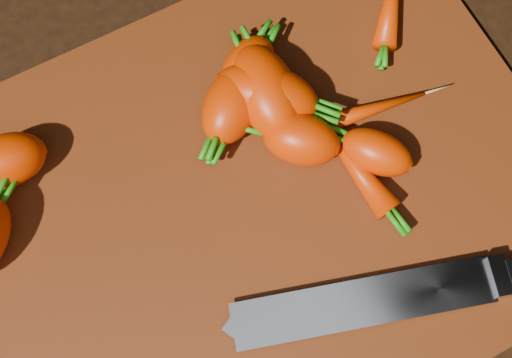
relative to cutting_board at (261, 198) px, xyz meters
name	(u,v)px	position (x,y,z in m)	size (l,w,h in m)	color
ground	(261,202)	(0.00, 0.00, -0.01)	(2.00, 2.00, 0.01)	black
cutting_board	(261,198)	(0.00, 0.00, 0.00)	(0.50, 0.40, 0.01)	maroon
carrot_1	(7,161)	(-0.17, 0.12, 0.03)	(0.07, 0.04, 0.04)	red
carrot_2	(266,95)	(0.04, 0.07, 0.03)	(0.09, 0.05, 0.05)	red
carrot_3	(266,92)	(0.04, 0.07, 0.03)	(0.09, 0.05, 0.05)	red
carrot_4	(232,104)	(0.01, 0.08, 0.03)	(0.07, 0.05, 0.05)	red
carrot_5	(248,67)	(0.04, 0.10, 0.03)	(0.06, 0.04, 0.04)	red
carrot_6	(376,152)	(0.10, -0.02, 0.02)	(0.06, 0.04, 0.04)	red
carrot_8	(363,112)	(0.11, 0.02, 0.02)	(0.11, 0.02, 0.02)	red
carrot_9	(356,168)	(0.08, -0.02, 0.02)	(0.09, 0.02, 0.02)	red
carrot_10	(301,139)	(0.05, 0.02, 0.03)	(0.07, 0.04, 0.04)	red
knife	(389,298)	(0.05, -0.12, 0.01)	(0.33, 0.13, 0.02)	gray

